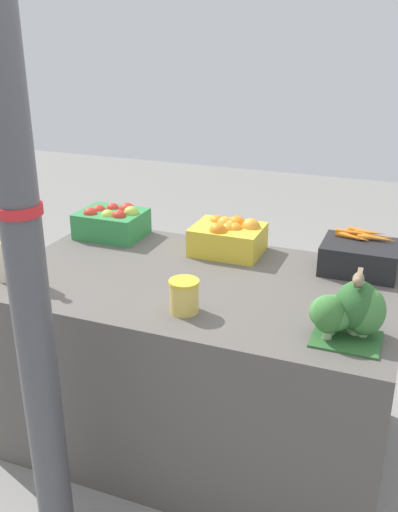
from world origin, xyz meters
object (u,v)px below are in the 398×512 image
Objects in this scene: juice_bottle_cloudy at (3,256)px; pickle_jar at (184,296)px; broccoli_pile at (351,310)px; support_pole at (23,247)px; juice_bottle_amber at (30,261)px; sparrow_bird at (358,280)px; carrot_crate at (360,255)px; orange_crate at (229,236)px; apple_crate at (112,222)px.

juice_bottle_cloudy is 0.77m from pickle_jar.
broccoli_pile reaches higher than pickle_jar.
support_pole is 0.61m from juice_bottle_amber.
sparrow_bird reaches higher than juice_bottle_amber.
carrot_crate is 1.33m from juice_bottle_amber.
support_pole reaches higher than orange_crate.
juice_bottle_amber reaches higher than orange_crate.
juice_bottle_cloudy is 2.06× the size of pickle_jar.
juice_bottle_amber reaches higher than apple_crate.
support_pole is at bearing -72.92° from apple_crate.
orange_crate is at bearing -179.88° from carrot_crate.
carrot_crate is at bearing 0.12° from orange_crate.
apple_crate is 0.87m from pickle_jar.
support_pole reaches higher than sparrow_bird.
apple_crate is 1.00× the size of orange_crate.
orange_crate is 1.22× the size of juice_bottle_cloudy.
juice_bottle_amber is (0.13, -0.00, -0.00)m from juice_bottle_cloudy.
juice_bottle_cloudy is (-0.74, -0.61, 0.03)m from orange_crate.
support_pole is at bearing -65.01° from sparrow_bird.
orange_crate is at bearing 0.36° from apple_crate.
apple_crate is at bearing -179.64° from orange_crate.
sparrow_bird reaches higher than orange_crate.
carrot_crate is 1.27× the size of broccoli_pile.
sparrow_bird is (0.05, -0.60, 0.15)m from carrot_crate.
juice_bottle_cloudy is (-0.14, -0.61, 0.03)m from apple_crate.
carrot_crate is at bearing 25.16° from juice_bottle_cloudy.
pickle_jar is at bearing -86.53° from orange_crate.
sparrow_bird is at bearing -43.99° from orange_crate.
pickle_jar is (0.65, 0.01, -0.04)m from juice_bottle_amber.
broccoli_pile reaches higher than carrot_crate.
juice_bottle_cloudy is at bearing -179.24° from pickle_jar.
orange_crate is 0.96m from juice_bottle_cloudy.
juice_bottle_cloudy reaches higher than pickle_jar.
sparrow_bird is at bearing 26.44° from support_pole.
support_pole is 1.12m from orange_crate.
carrot_crate is 2.51× the size of pickle_jar.
broccoli_pile is (0.61, -0.57, 0.02)m from orange_crate.
orange_crate is 0.86m from juice_bottle_amber.
juice_bottle_amber is at bearing -91.56° from apple_crate.
carrot_crate is 0.57m from broccoli_pile.
broccoli_pile is 1.22m from juice_bottle_amber.
carrot_crate is (0.84, 1.05, -0.30)m from support_pole.
support_pole is 1.38m from carrot_crate.
broccoli_pile is 0.96× the size of juice_bottle_cloudy.
support_pole reaches higher than juice_bottle_amber.
juice_bottle_amber is at bearing 127.92° from support_pole.
support_pole reaches higher than apple_crate.
juice_bottle_cloudy is (-1.31, -0.61, 0.04)m from carrot_crate.
pickle_jar is (0.77, 0.01, -0.04)m from juice_bottle_cloudy.
juice_bottle_cloudy is 1.05× the size of juice_bottle_amber.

